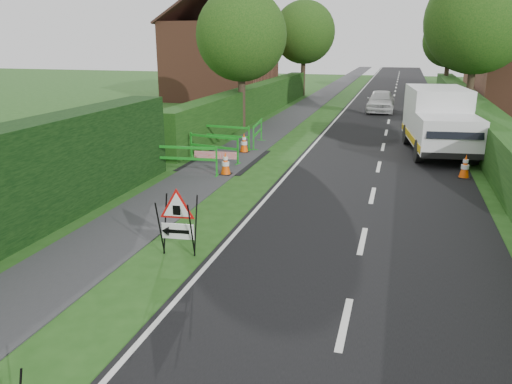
{
  "coord_description": "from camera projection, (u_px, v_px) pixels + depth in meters",
  "views": [
    {
      "loc": [
        3.07,
        -5.99,
        4.28
      ],
      "look_at": [
        0.1,
        4.28,
        1.01
      ],
      "focal_mm": 35.0,
      "sensor_mm": 36.0,
      "label": 1
    }
  ],
  "objects": [
    {
      "name": "ground",
      "position": [
        171.0,
        334.0,
        7.57
      ],
      "size": [
        120.0,
        120.0,
        0.0
      ],
      "primitive_type": "plane",
      "color": "#1F4A15",
      "rests_on": "ground"
    },
    {
      "name": "road_surface",
      "position": [
        394.0,
        97.0,
        39.06
      ],
      "size": [
        6.0,
        90.0,
        0.02
      ],
      "primitive_type": "cube",
      "color": "black",
      "rests_on": "ground"
    },
    {
      "name": "footpath",
      "position": [
        324.0,
        95.0,
        40.52
      ],
      "size": [
        2.0,
        90.0,
        0.02
      ],
      "primitive_type": "cube",
      "color": "#2D2D30",
      "rests_on": "ground"
    },
    {
      "name": "hedge_west_far",
      "position": [
        256.0,
        116.0,
        29.11
      ],
      "size": [
        1.0,
        24.0,
        1.8
      ],
      "primitive_type": "cube",
      "color": "#14380F",
      "rests_on": "ground"
    },
    {
      "name": "hedge_east",
      "position": [
        484.0,
        148.0,
        20.54
      ],
      "size": [
        1.2,
        50.0,
        1.5
      ],
      "primitive_type": "cube",
      "color": "#14380F",
      "rests_on": "ground"
    },
    {
      "name": "house_west",
      "position": [
        221.0,
        59.0,
        36.94
      ],
      "size": [
        7.5,
        7.4,
        7.88
      ],
      "color": "brown",
      "rests_on": "ground"
    },
    {
      "name": "tree_nw",
      "position": [
        241.0,
        35.0,
        24.02
      ],
      "size": [
        4.4,
        4.4,
        6.7
      ],
      "color": "#2D2116",
      "rests_on": "ground"
    },
    {
      "name": "tree_ne",
      "position": [
        478.0,
        21.0,
        24.57
      ],
      "size": [
        5.2,
        5.2,
        7.79
      ],
      "color": "#2D2116",
      "rests_on": "ground"
    },
    {
      "name": "tree_fw",
      "position": [
        304.0,
        32.0,
        38.62
      ],
      "size": [
        4.8,
        4.8,
        7.24
      ],
      "color": "#2D2116",
      "rests_on": "ground"
    },
    {
      "name": "tree_fe",
      "position": [
        450.0,
        41.0,
        39.55
      ],
      "size": [
        4.2,
        4.2,
        6.33
      ],
      "color": "#2D2116",
      "rests_on": "ground"
    },
    {
      "name": "triangle_sign",
      "position": [
        175.0,
        217.0,
        10.07
      ],
      "size": [
        0.92,
        0.92,
        1.22
      ],
      "rotation": [
        0.0,
        0.0,
        0.11
      ],
      "color": "black",
      "rests_on": "ground"
    },
    {
      "name": "works_van",
      "position": [
        439.0,
        120.0,
        19.39
      ],
      "size": [
        2.76,
        5.63,
        2.47
      ],
      "rotation": [
        0.0,
        0.0,
        0.12
      ],
      "color": "silver",
      "rests_on": "ground"
    },
    {
      "name": "traffic_cone_0",
      "position": [
        465.0,
        166.0,
        15.99
      ],
      "size": [
        0.38,
        0.38,
        0.79
      ],
      "color": "black",
      "rests_on": "ground"
    },
    {
      "name": "traffic_cone_1",
      "position": [
        450.0,
        145.0,
        19.14
      ],
      "size": [
        0.38,
        0.38,
        0.79
      ],
      "color": "black",
      "rests_on": "ground"
    },
    {
      "name": "traffic_cone_2",
      "position": [
        449.0,
        137.0,
        20.82
      ],
      "size": [
        0.38,
        0.38,
        0.79
      ],
      "color": "black",
      "rests_on": "ground"
    },
    {
      "name": "traffic_cone_3",
      "position": [
        226.0,
        163.0,
        16.39
      ],
      "size": [
        0.38,
        0.38,
        0.79
      ],
      "color": "black",
      "rests_on": "ground"
    },
    {
      "name": "traffic_cone_4",
      "position": [
        244.0,
        143.0,
        19.67
      ],
      "size": [
        0.38,
        0.38,
        0.79
      ],
      "color": "black",
      "rests_on": "ground"
    },
    {
      "name": "ped_barrier_0",
      "position": [
        187.0,
        156.0,
        16.3
      ],
      "size": [
        2.08,
        0.55,
        1.0
      ],
      "rotation": [
        0.0,
        0.0,
        0.1
      ],
      "color": "#1A8F1E",
      "rests_on": "ground"
    },
    {
      "name": "ped_barrier_1",
      "position": [
        214.0,
        145.0,
        18.11
      ],
      "size": [
        2.09,
        0.76,
        1.0
      ],
      "rotation": [
        0.0,
        0.0,
        -0.2
      ],
      "color": "#1A8F1E",
      "rests_on": "ground"
    },
    {
      "name": "ped_barrier_2",
      "position": [
        226.0,
        134.0,
        20.18
      ],
      "size": [
        2.08,
        0.5,
        1.0
      ],
      "rotation": [
        0.0,
        0.0,
        -0.08
      ],
      "color": "#1A8F1E",
      "rests_on": "ground"
    },
    {
      "name": "ped_barrier_3",
      "position": [
        258.0,
        131.0,
        20.92
      ],
      "size": [
        0.58,
        2.09,
        1.0
      ],
      "rotation": [
        0.0,
        0.0,
        1.68
      ],
      "color": "#1A8F1E",
      "rests_on": "ground"
    },
    {
      "name": "redwhite_plank",
      "position": [
        216.0,
        168.0,
        17.42
      ],
      "size": [
        1.49,
        0.22,
        0.25
      ],
      "primitive_type": "cube",
      "rotation": [
        0.0,
        0.0,
        0.12
      ],
      "color": "red",
      "rests_on": "ground"
    },
    {
      "name": "hatchback_car",
      "position": [
        381.0,
        101.0,
        30.7
      ],
      "size": [
        1.59,
        3.94,
        1.34
      ],
      "primitive_type": "imported",
      "rotation": [
        0.0,
        0.0,
        0.0
      ],
      "color": "silver",
      "rests_on": "ground"
    }
  ]
}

